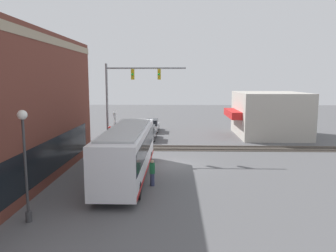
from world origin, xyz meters
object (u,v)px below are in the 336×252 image
(city_bus, at_px, (128,150))
(pedestrian_near_bus, at_px, (152,172))
(crossing_signal, at_px, (115,128))
(parked_car_grey, at_px, (147,133))
(streetlamp, at_px, (25,157))
(pedestrian_at_crossing, at_px, (118,143))
(parked_car_silver, at_px, (151,126))

(city_bus, height_order, pedestrian_near_bus, city_bus)
(crossing_signal, bearing_deg, parked_car_grey, -17.95)
(crossing_signal, height_order, pedestrian_near_bus, crossing_signal)
(streetlamp, height_order, pedestrian_near_bus, streetlamp)
(crossing_signal, height_order, parked_car_grey, crossing_signal)
(pedestrian_at_crossing, distance_m, pedestrian_near_bus, 9.65)
(city_bus, height_order, parked_car_grey, city_bus)
(parked_car_silver, bearing_deg, city_bus, 180.00)
(crossing_signal, bearing_deg, parked_car_silver, -9.99)
(streetlamp, bearing_deg, parked_car_grey, -9.60)
(streetlamp, xyz_separation_m, parked_car_grey, (21.13, -3.57, -2.38))
(crossing_signal, bearing_deg, streetlamp, 174.58)
(streetlamp, bearing_deg, pedestrian_at_crossing, -6.44)
(pedestrian_near_bus, bearing_deg, city_bus, 48.50)
(parked_car_silver, height_order, pedestrian_at_crossing, pedestrian_at_crossing)
(crossing_signal, bearing_deg, city_bus, -163.21)
(parked_car_grey, bearing_deg, streetlamp, 170.40)
(city_bus, height_order, crossing_signal, crossing_signal)
(parked_car_silver, relative_size, pedestrian_at_crossing, 2.53)
(city_bus, relative_size, streetlamp, 2.21)
(parked_car_grey, relative_size, pedestrian_near_bus, 2.76)
(streetlamp, relative_size, parked_car_silver, 1.12)
(parked_car_silver, xyz_separation_m, pedestrian_at_crossing, (-12.59, 1.96, 0.23))
(crossing_signal, relative_size, pedestrian_at_crossing, 2.07)
(parked_car_grey, relative_size, parked_car_silver, 0.98)
(streetlamp, bearing_deg, crossing_signal, -5.42)
(city_bus, xyz_separation_m, parked_car_silver, (19.96, -0.00, -1.17))
(city_bus, distance_m, parked_car_grey, 14.26)
(city_bus, relative_size, parked_car_grey, 2.51)
(parked_car_grey, xyz_separation_m, parked_car_silver, (5.75, -0.00, 0.00))
(parked_car_silver, bearing_deg, streetlamp, 172.43)
(crossing_signal, relative_size, streetlamp, 0.73)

